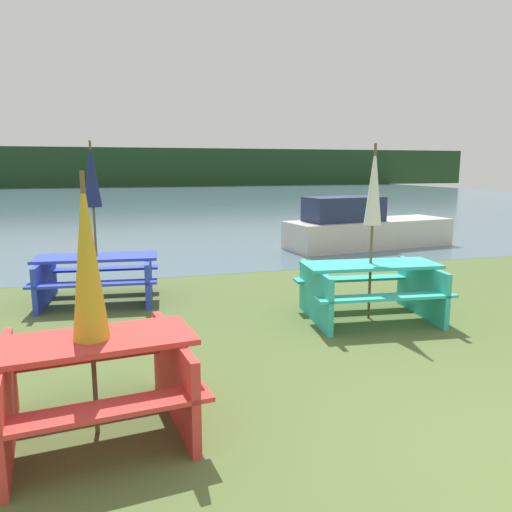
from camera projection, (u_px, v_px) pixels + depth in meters
name	position (u px, v px, depth m)	size (l,w,h in m)	color
water	(151.00, 198.00, 33.61)	(60.00, 50.00, 0.00)	slate
far_treeline	(133.00, 167.00, 52.10)	(80.00, 1.60, 4.00)	#1E3D1E
picnic_table_red	(94.00, 377.00, 3.91)	(1.68, 1.53, 0.79)	red
picnic_table_teal	(370.00, 285.00, 6.92)	(2.00, 1.58, 0.78)	#33B7A8
picnic_table_blue	(97.00, 274.00, 7.80)	(1.98, 1.57, 0.73)	blue
umbrella_white	(374.00, 187.00, 6.68)	(0.23, 0.23, 2.40)	brown
umbrella_navy	(92.00, 176.00, 7.53)	(0.26, 0.26, 2.48)	brown
umbrella_gold	(87.00, 259.00, 3.74)	(0.28, 0.28, 2.07)	brown
boat	(364.00, 228.00, 13.03)	(4.64, 1.89, 1.34)	beige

